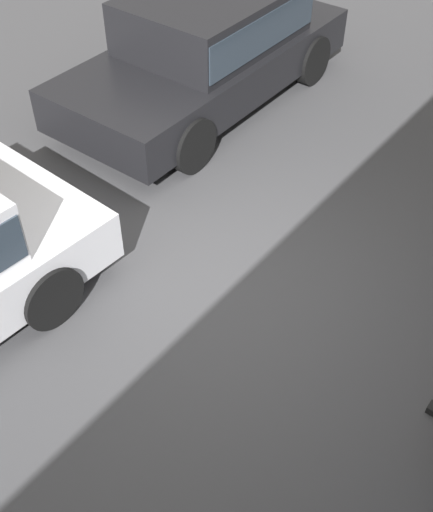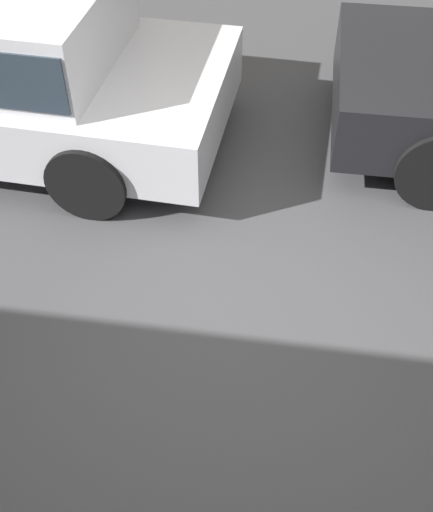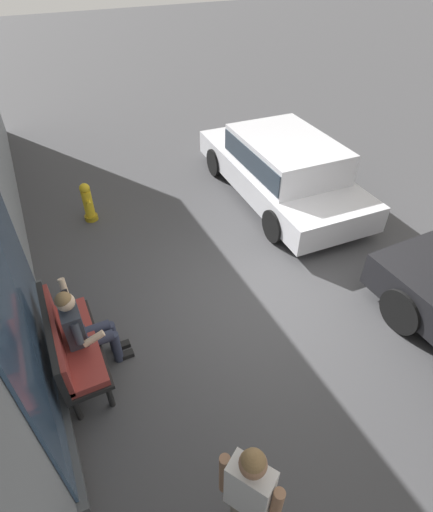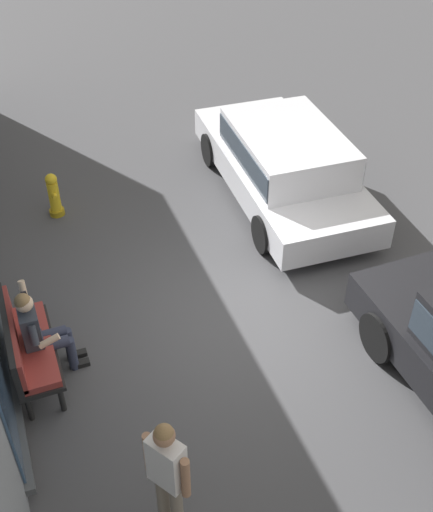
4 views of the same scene
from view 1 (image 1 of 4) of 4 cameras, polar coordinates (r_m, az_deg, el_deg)
The scene contains 2 objects.
ground_plane at distance 6.24m, azimuth 0.53°, elevation -2.84°, with size 60.00×60.00×0.00m, color #424244.
parked_car_near at distance 8.74m, azimuth -0.75°, elevation 18.35°, with size 4.29×1.94×1.45m.
Camera 1 is at (3.43, 2.60, 4.52)m, focal length 45.00 mm.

